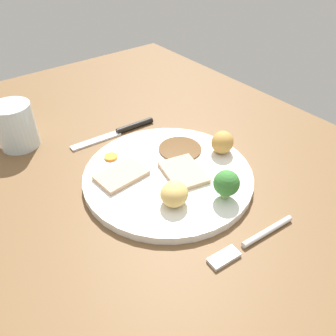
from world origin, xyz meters
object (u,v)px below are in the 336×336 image
at_px(meat_slice_main, 183,172).
at_px(fork, 250,242).
at_px(knife, 121,131).
at_px(broccoli_floret, 226,183).
at_px(meat_slice_under, 121,175).
at_px(carrot_coin_front, 111,157).
at_px(dinner_plate, 168,176).
at_px(roast_potato_left, 174,194).
at_px(roast_potato_right, 222,142).
at_px(water_glass, 15,126).

relative_size(meat_slice_main, fork, 0.53).
relative_size(fork, knife, 0.83).
bearing_deg(broccoli_floret, meat_slice_under, 36.10).
bearing_deg(meat_slice_main, knife, 1.34).
height_order(carrot_coin_front, knife, carrot_coin_front).
relative_size(broccoli_floret, knife, 0.27).
xyz_separation_m(carrot_coin_front, fork, (-0.28, -0.06, -0.01)).
height_order(dinner_plate, fork, dinner_plate).
relative_size(roast_potato_left, knife, 0.25).
height_order(meat_slice_main, roast_potato_left, roast_potato_left).
height_order(roast_potato_right, water_glass, water_glass).
relative_size(carrot_coin_front, fork, 0.15).
height_order(dinner_plate, water_glass, water_glass).
xyz_separation_m(dinner_plate, broccoli_floret, (-0.10, -0.03, 0.04)).
bearing_deg(roast_potato_right, carrot_coin_front, 58.05).
height_order(roast_potato_left, knife, roast_potato_left).
distance_m(meat_slice_under, fork, 0.23).
relative_size(meat_slice_main, roast_potato_left, 1.75).
bearing_deg(fork, dinner_plate, -84.10).
height_order(roast_potato_left, water_glass, water_glass).
bearing_deg(dinner_plate, broccoli_floret, -161.99).
distance_m(carrot_coin_front, broccoli_floret, 0.22).
height_order(meat_slice_main, roast_potato_right, roast_potato_right).
bearing_deg(carrot_coin_front, broccoli_floret, -155.78).
distance_m(broccoli_floret, knife, 0.28).
xyz_separation_m(fork, water_glass, (0.44, 0.17, 0.04)).
xyz_separation_m(meat_slice_under, carrot_coin_front, (0.06, -0.01, -0.00)).
height_order(meat_slice_under, carrot_coin_front, meat_slice_under).
height_order(dinner_plate, carrot_coin_front, carrot_coin_front).
distance_m(dinner_plate, fork, 0.18).
bearing_deg(broccoli_floret, meat_slice_main, 10.27).
relative_size(meat_slice_under, carrot_coin_front, 3.44).
relative_size(broccoli_floret, fork, 0.32).
height_order(roast_potato_right, knife, roast_potato_right).
height_order(carrot_coin_front, fork, carrot_coin_front).
bearing_deg(water_glass, dinner_plate, -147.38).
xyz_separation_m(roast_potato_left, water_glass, (0.32, 0.13, 0.01)).
bearing_deg(carrot_coin_front, fork, -167.57).
distance_m(meat_slice_under, broccoli_floret, 0.18).
bearing_deg(broccoli_floret, knife, 4.03).
bearing_deg(meat_slice_main, dinner_plate, 43.63).
height_order(dinner_plate, roast_potato_right, roast_potato_right).
distance_m(meat_slice_main, roast_potato_right, 0.10).
distance_m(broccoli_floret, fork, 0.09).
xyz_separation_m(carrot_coin_front, water_glass, (0.16, 0.11, 0.03)).
height_order(meat_slice_under, water_glass, water_glass).
distance_m(dinner_plate, broccoli_floret, 0.11).
xyz_separation_m(meat_slice_main, meat_slice_under, (0.06, 0.09, 0.00)).
height_order(roast_potato_right, fork, roast_potato_right).
distance_m(dinner_plate, meat_slice_under, 0.08).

